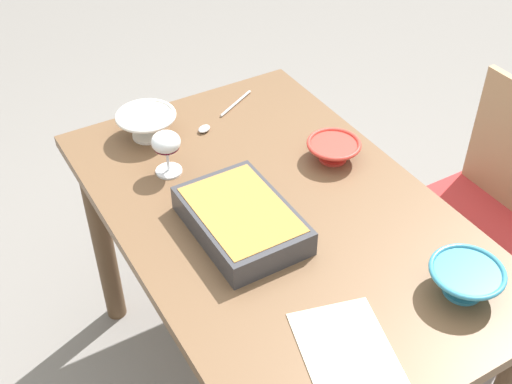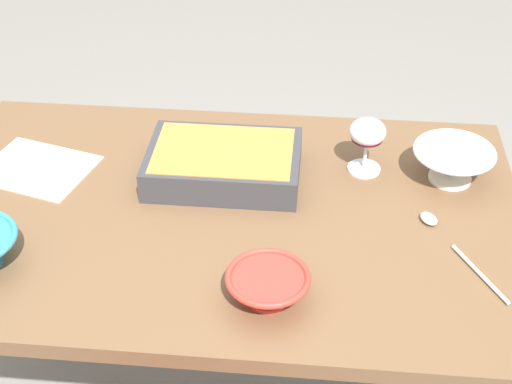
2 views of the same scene
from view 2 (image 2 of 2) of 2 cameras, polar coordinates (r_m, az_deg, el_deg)
dining_table at (r=1.64m, az=-2.48°, el=-4.94°), size 1.26×0.80×0.78m
wine_glass at (r=1.65m, az=8.51°, el=4.29°), size 0.08×0.08×0.13m
casserole_dish at (r=1.63m, az=-2.49°, el=2.30°), size 0.33×0.23×0.07m
mixing_bowl at (r=1.34m, az=0.91°, el=-7.11°), size 0.15×0.15×0.06m
serving_bowl at (r=1.68m, az=14.80°, el=2.20°), size 0.18×0.18×0.08m
serving_spoon at (r=1.52m, az=14.38°, el=-3.48°), size 0.15×0.25×0.01m
napkin at (r=1.75m, az=-16.39°, el=1.74°), size 0.28×0.24×0.00m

